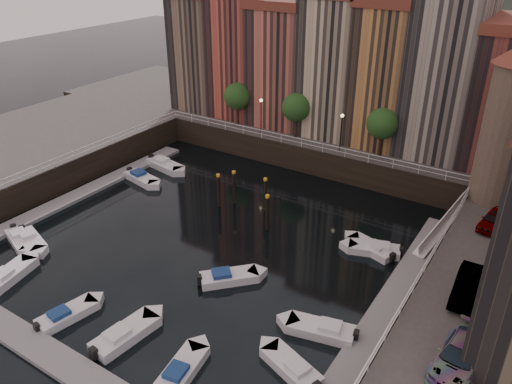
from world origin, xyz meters
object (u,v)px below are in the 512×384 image
Objects in this scene: boat_left_0 at (21,239)px; boat_left_3 at (141,178)px; boat_left_1 at (30,240)px; car_c at (459,357)px; car_a at (493,221)px; mooring_pilings at (246,197)px; gangway at (445,222)px; car_b at (469,287)px.

boat_left_3 is at bearing 108.63° from boat_left_0.
car_c reaches higher than boat_left_1.
boat_left_1 is 38.31m from car_a.
boat_left_1 is (0.87, 0.32, 0.00)m from boat_left_0.
mooring_pilings is 20.12m from boat_left_0.
boat_left_1 is 0.94× the size of boat_left_3.
gangway is 11.66m from car_b.
boat_left_3 is 34.93m from car_b.
boat_left_1 is at bearing -146.52° from gangway.
gangway is at bearing 107.92° from car_b.
mooring_pilings reaches higher than boat_left_0.
boat_left_0 is 0.98× the size of boat_left_1.
car_c is (1.12, -16.33, 0.07)m from car_a.
car_c is at bearing -74.43° from gangway.
car_c is at bearing 21.49° from boat_left_1.
car_c is at bearing -29.34° from mooring_pilings.
car_b is at bearing 33.62° from boat_left_0.
mooring_pilings is 21.30m from car_a.
boat_left_3 is (-30.42, -5.38, -1.55)m from gangway.
car_b is (34.33, -5.45, 3.42)m from boat_left_3.
mooring_pilings is 21.99m from car_b.
car_c is (4.79, -17.21, 1.83)m from gangway.
boat_left_3 is 37.30m from car_c.
boat_left_0 is 0.95× the size of car_b.
car_b is at bearing -70.16° from gangway.
car_c reaches higher than car_a.
car_b is (34.38, 9.08, 3.44)m from boat_left_0.
mooring_pilings is 1.43× the size of boat_left_1.
boat_left_1 is at bearing -170.14° from car_c.
car_b reaches higher than boat_left_0.
car_a is at bearing 47.96° from boat_left_0.
boat_left_1 is 34.65m from car_c.
car_a is at bearing 46.89° from boat_left_1.
boat_left_1 is 0.90× the size of car_c.
mooring_pilings is at bearing 156.57° from car_c.
boat_left_0 is 0.88× the size of car_c.
car_c is at bearing -7.21° from boat_left_3.
mooring_pilings is at bearing 67.30° from boat_left_1.
boat_left_1 is at bearing -167.28° from car_b.
gangway reaches higher than mooring_pilings.
gangway is at bearing 51.98° from boat_left_0.
car_c reaches higher than mooring_pilings.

